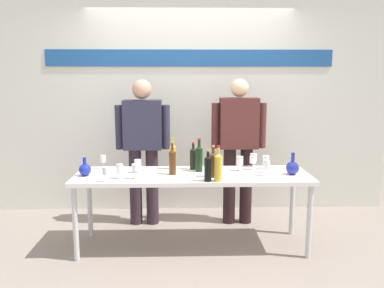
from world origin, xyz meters
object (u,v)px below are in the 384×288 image
presenter_right (238,142)px  wine_glass_left_2 (138,163)px  wine_bottle_3 (199,158)px  wine_glass_right_0 (266,160)px  decanter_blue_right (293,167)px  wine_bottle_1 (173,156)px  wine_glass_left_1 (135,168)px  wine_glass_right_1 (267,165)px  wine_bottle_0 (172,161)px  wine_bottle_2 (213,164)px  wine_glass_left_0 (120,168)px  wine_bottle_5 (193,158)px  presenter_left (143,143)px  wine_glass_left_3 (103,159)px  wine_glass_right_4 (253,160)px  wine_glass_right_2 (253,158)px  wine_glass_right_3 (265,160)px  wine_glass_left_4 (106,171)px  wine_glass_right_5 (240,161)px  decanter_blue_left (85,169)px  display_table (192,180)px  wine_bottle_6 (208,168)px  wine_bottle_4 (218,166)px

presenter_right → wine_glass_left_2: presenter_right is taller
wine_bottle_3 → wine_glass_right_0: 0.66m
decanter_blue_right → wine_bottle_1: (-1.17, 0.26, 0.07)m
wine_glass_left_1 → wine_glass_left_2: wine_glass_left_1 is taller
wine_glass_right_1 → wine_bottle_0: bearing=174.8°
wine_bottle_2 → wine_glass_left_0: wine_bottle_2 is taller
wine_glass_left_2 → wine_glass_left_0: bearing=-124.2°
wine_bottle_0 → wine_bottle_5: wine_bottle_0 is taller
presenter_left → wine_glass_left_3: 0.58m
wine_glass_right_1 → wine_glass_right_4: bearing=108.0°
wine_glass_right_2 → wine_glass_right_3: size_ratio=1.10×
wine_glass_right_0 → wine_bottle_1: bearing=169.1°
presenter_right → wine_glass_right_0: (0.18, -0.62, -0.08)m
wine_glass_left_4 → wine_glass_right_5: size_ratio=0.94×
decanter_blue_left → wine_glass_right_2: decanter_blue_left is taller
presenter_right → wine_bottle_3: presenter_right is taller
wine_glass_right_2 → wine_bottle_5: bearing=-171.6°
wine_glass_right_4 → wine_glass_right_5: bearing=-162.8°
presenter_left → wine_bottle_5: (0.56, -0.46, -0.08)m
wine_glass_left_4 → display_table: bearing=19.4°
decanter_blue_left → wine_bottle_6: size_ratio=0.61×
decanter_blue_left → decanter_blue_right: size_ratio=0.83×
decanter_blue_right → wine_glass_right_0: bearing=162.0°
presenter_left → wine_bottle_6: (0.67, -0.92, -0.08)m
wine_glass_right_1 → wine_glass_right_4: wine_glass_right_1 is taller
decanter_blue_left → wine_glass_right_5: 1.52m
presenter_right → wine_glass_left_3: (-1.45, -0.43, -0.10)m
wine_glass_left_0 → wine_glass_right_4: size_ratio=1.00×
display_table → wine_glass_left_4: 0.85m
wine_glass_left_0 → decanter_blue_right: bearing=3.9°
wine_glass_right_4 → wine_glass_right_5: wine_glass_right_5 is taller
wine_bottle_0 → wine_bottle_6: wine_bottle_0 is taller
wine_glass_left_1 → wine_glass_left_2: (-0.00, 0.24, -0.01)m
decanter_blue_left → presenter_right: presenter_right is taller
display_table → decanter_blue_left: 1.04m
wine_glass_left_3 → decanter_blue_right: bearing=-8.0°
wine_bottle_0 → wine_glass_left_4: size_ratio=2.37×
wine_glass_left_2 → wine_glass_right_3: (1.29, 0.13, -0.00)m
wine_glass_right_1 → wine_glass_right_5: bearing=135.2°
decanter_blue_left → wine_glass_right_1: size_ratio=1.16×
wine_bottle_2 → wine_glass_right_1: size_ratio=1.98×
wine_glass_right_2 → wine_glass_right_4: wine_glass_right_2 is taller
wine_glass_left_0 → wine_glass_left_1: size_ratio=0.95×
wine_glass_left_0 → wine_glass_right_0: (1.41, 0.19, 0.03)m
wine_glass_right_4 → decanter_blue_left: bearing=-172.6°
wine_bottle_1 → decanter_blue_right: bearing=-12.5°
wine_bottle_6 → wine_glass_left_2: wine_bottle_6 is taller
wine_glass_right_0 → decanter_blue_left: bearing=-177.4°
wine_bottle_4 → wine_glass_left_2: size_ratio=2.46×
presenter_right → wine_bottle_2: presenter_right is taller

